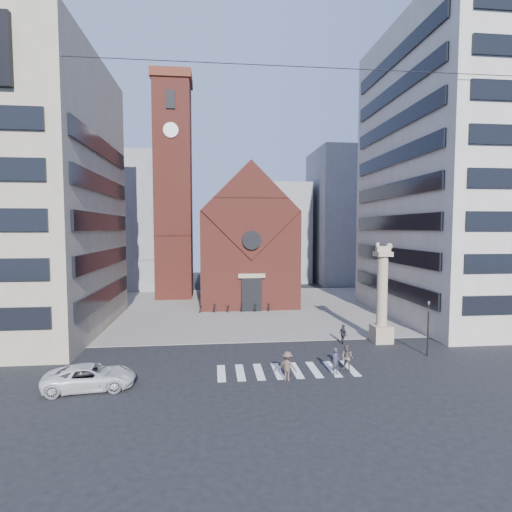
{
  "coord_description": "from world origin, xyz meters",
  "views": [
    {
      "loc": [
        -4.5,
        -29.75,
        9.91
      ],
      "look_at": [
        -0.42,
        8.0,
        7.26
      ],
      "focal_mm": 28.0,
      "sensor_mm": 36.0,
      "label": 1
    }
  ],
  "objects_px": {
    "traffic_light": "(428,327)",
    "lion_column": "(382,303)",
    "scooter_0": "(202,308)",
    "white_car": "(90,377)",
    "pedestrian_2": "(343,334)",
    "pedestrian_0": "(336,361)",
    "pedestrian_1": "(347,358)"
  },
  "relations": [
    {
      "from": "white_car",
      "to": "pedestrian_0",
      "type": "bearing_deg",
      "value": -94.17
    },
    {
      "from": "pedestrian_0",
      "to": "traffic_light",
      "type": "bearing_deg",
      "value": -13.7
    },
    {
      "from": "traffic_light",
      "to": "white_car",
      "type": "distance_m",
      "value": 24.44
    },
    {
      "from": "lion_column",
      "to": "pedestrian_1",
      "type": "relative_size",
      "value": 4.74
    },
    {
      "from": "white_car",
      "to": "pedestrian_0",
      "type": "relative_size",
      "value": 2.93
    },
    {
      "from": "pedestrian_2",
      "to": "white_car",
      "type": "bearing_deg",
      "value": 95.84
    },
    {
      "from": "lion_column",
      "to": "white_car",
      "type": "relative_size",
      "value": 1.61
    },
    {
      "from": "traffic_light",
      "to": "pedestrian_2",
      "type": "distance_m",
      "value": 6.83
    },
    {
      "from": "pedestrian_0",
      "to": "pedestrian_1",
      "type": "relative_size",
      "value": 1.0
    },
    {
      "from": "traffic_light",
      "to": "scooter_0",
      "type": "relative_size",
      "value": 2.36
    },
    {
      "from": "traffic_light",
      "to": "pedestrian_0",
      "type": "relative_size",
      "value": 2.34
    },
    {
      "from": "traffic_light",
      "to": "scooter_0",
      "type": "height_order",
      "value": "traffic_light"
    },
    {
      "from": "scooter_0",
      "to": "pedestrian_2",
      "type": "bearing_deg",
      "value": -31.22
    },
    {
      "from": "scooter_0",
      "to": "pedestrian_1",
      "type": "bearing_deg",
      "value": -45.17
    },
    {
      "from": "pedestrian_2",
      "to": "pedestrian_0",
      "type": "bearing_deg",
      "value": 141.28
    },
    {
      "from": "pedestrian_1",
      "to": "traffic_light",
      "type": "bearing_deg",
      "value": 63.25
    },
    {
      "from": "white_car",
      "to": "pedestrian_2",
      "type": "distance_m",
      "value": 20.15
    },
    {
      "from": "pedestrian_1",
      "to": "pedestrian_2",
      "type": "distance_m",
      "value": 6.59
    },
    {
      "from": "pedestrian_0",
      "to": "lion_column",
      "type": "bearing_deg",
      "value": 14.34
    },
    {
      "from": "pedestrian_0",
      "to": "pedestrian_2",
      "type": "relative_size",
      "value": 1.09
    },
    {
      "from": "white_car",
      "to": "lion_column",
      "type": "bearing_deg",
      "value": -77.45
    },
    {
      "from": "pedestrian_1",
      "to": "pedestrian_0",
      "type": "bearing_deg",
      "value": -105.61
    },
    {
      "from": "white_car",
      "to": "pedestrian_1",
      "type": "relative_size",
      "value": 2.94
    },
    {
      "from": "white_car",
      "to": "pedestrian_1",
      "type": "height_order",
      "value": "pedestrian_1"
    },
    {
      "from": "pedestrian_1",
      "to": "pedestrian_2",
      "type": "xyz_separation_m",
      "value": [
        1.83,
        6.33,
        -0.07
      ]
    },
    {
      "from": "pedestrian_1",
      "to": "scooter_0",
      "type": "relative_size",
      "value": 1.0
    },
    {
      "from": "traffic_light",
      "to": "pedestrian_0",
      "type": "height_order",
      "value": "traffic_light"
    },
    {
      "from": "white_car",
      "to": "scooter_0",
      "type": "xyz_separation_m",
      "value": [
        6.21,
        21.8,
        -0.22
      ]
    },
    {
      "from": "traffic_light",
      "to": "lion_column",
      "type": "bearing_deg",
      "value": 116.46
    },
    {
      "from": "pedestrian_1",
      "to": "scooter_0",
      "type": "distance_m",
      "value": 23.06
    },
    {
      "from": "scooter_0",
      "to": "lion_column",
      "type": "bearing_deg",
      "value": -23.9
    },
    {
      "from": "lion_column",
      "to": "scooter_0",
      "type": "relative_size",
      "value": 4.76
    }
  ]
}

